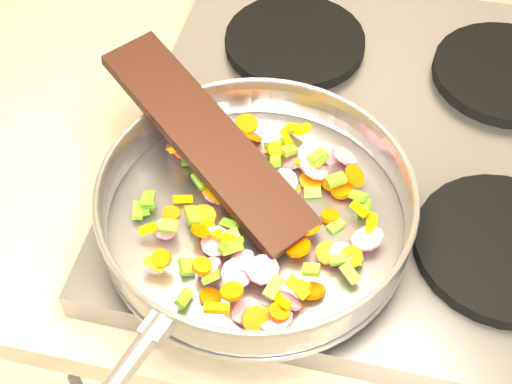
# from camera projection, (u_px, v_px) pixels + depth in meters

# --- Properties ---
(cooktop) EXTENTS (0.60, 0.60, 0.04)m
(cooktop) POSITION_uv_depth(u_px,v_px,m) (383.00, 148.00, 0.88)
(cooktop) COLOR #939399
(cooktop) RESTS_ON counter_top
(grate_fl) EXTENTS (0.19, 0.19, 0.02)m
(grate_fl) POSITION_uv_depth(u_px,v_px,m) (247.00, 201.00, 0.79)
(grate_fl) COLOR black
(grate_fl) RESTS_ON cooktop
(grate_fr) EXTENTS (0.19, 0.19, 0.02)m
(grate_fr) POSITION_uv_depth(u_px,v_px,m) (503.00, 247.00, 0.76)
(grate_fr) COLOR black
(grate_fr) RESTS_ON cooktop
(grate_bl) EXTENTS (0.19, 0.19, 0.02)m
(grate_bl) POSITION_uv_depth(u_px,v_px,m) (295.00, 42.00, 0.96)
(grate_bl) COLOR black
(grate_bl) RESTS_ON cooktop
(grate_br) EXTENTS (0.19, 0.19, 0.02)m
(grate_br) POSITION_uv_depth(u_px,v_px,m) (506.00, 73.00, 0.93)
(grate_br) COLOR black
(grate_br) RESTS_ON cooktop
(saute_pan) EXTENTS (0.37, 0.53, 0.06)m
(saute_pan) POSITION_uv_depth(u_px,v_px,m) (255.00, 205.00, 0.74)
(saute_pan) COLOR #9E9EA5
(saute_pan) RESTS_ON grate_fl
(vegetable_heap) EXTENTS (0.27, 0.28, 0.04)m
(vegetable_heap) POSITION_uv_depth(u_px,v_px,m) (263.00, 211.00, 0.75)
(vegetable_heap) COLOR #D35500
(vegetable_heap) RESTS_ON saute_pan
(wooden_spatula) EXTENTS (0.28, 0.23, 0.08)m
(wooden_spatula) POSITION_uv_depth(u_px,v_px,m) (207.00, 139.00, 0.77)
(wooden_spatula) COLOR black
(wooden_spatula) RESTS_ON saute_pan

